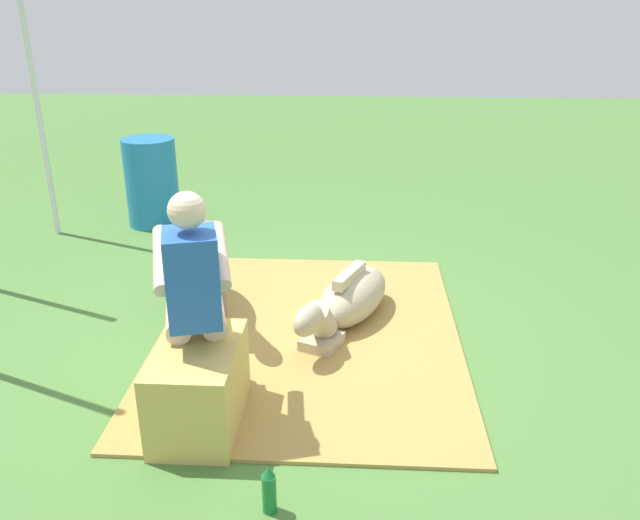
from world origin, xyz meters
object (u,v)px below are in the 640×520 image
(hay_bale, at_px, (199,387))
(person_seated, at_px, (193,291))
(tent_pole_right, at_px, (38,108))
(soda_bottle, at_px, (269,489))
(water_barrel, at_px, (152,182))
(pony_lying, at_px, (348,300))
(pony_standing, at_px, (199,244))

(hay_bale, distance_m, person_seated, 0.54)
(hay_bale, relative_size, person_seated, 0.52)
(hay_bale, xyz_separation_m, tent_pole_right, (3.10, 2.23, 1.04))
(person_seated, distance_m, soda_bottle, 1.16)
(hay_bale, bearing_deg, person_seated, 10.79)
(water_barrel, height_order, tent_pole_right, tent_pole_right)
(pony_lying, relative_size, soda_bottle, 4.99)
(pony_lying, distance_m, tent_pole_right, 3.72)
(hay_bale, distance_m, tent_pole_right, 3.96)
(pony_lying, height_order, soda_bottle, pony_lying)
(hay_bale, height_order, pony_lying, hay_bale)
(person_seated, distance_m, pony_lying, 1.53)
(hay_bale, height_order, soda_bottle, hay_bale)
(pony_standing, bearing_deg, soda_bottle, -159.20)
(hay_bale, height_order, water_barrel, water_barrel)
(pony_standing, height_order, soda_bottle, pony_standing)
(pony_standing, distance_m, soda_bottle, 2.28)
(hay_bale, xyz_separation_m, water_barrel, (3.46, 1.30, 0.21))
(water_barrel, relative_size, tent_pole_right, 0.36)
(tent_pole_right, bearing_deg, person_seated, -143.21)
(pony_lying, bearing_deg, water_barrel, 44.35)
(person_seated, xyz_separation_m, pony_standing, (1.28, 0.28, -0.21))
(pony_standing, height_order, tent_pole_right, tent_pole_right)
(soda_bottle, bearing_deg, person_seated, 32.05)
(water_barrel, bearing_deg, hay_bale, -159.43)
(person_seated, distance_m, water_barrel, 3.55)
(pony_standing, xyz_separation_m, pony_lying, (-0.15, -1.14, -0.37))
(soda_bottle, distance_m, tent_pole_right, 4.78)
(person_seated, bearing_deg, pony_lying, -37.03)
(pony_standing, relative_size, water_barrel, 1.38)
(soda_bottle, relative_size, water_barrel, 0.29)
(hay_bale, relative_size, pony_standing, 0.57)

